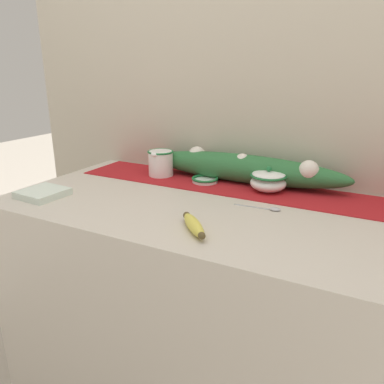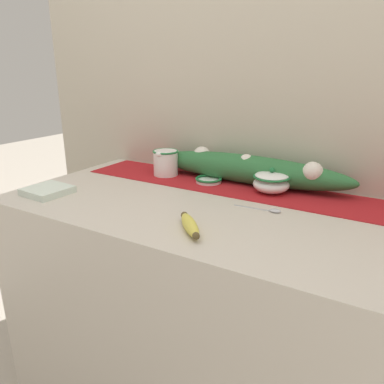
% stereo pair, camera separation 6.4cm
% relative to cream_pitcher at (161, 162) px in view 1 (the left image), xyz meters
% --- Properties ---
extents(countertop, '(1.45, 0.72, 0.91)m').
position_rel_cream_pitcher_xyz_m(countertop, '(0.34, -0.23, -0.52)').
color(countertop, beige).
rests_on(countertop, ground_plane).
extents(back_wall, '(2.25, 0.04, 2.40)m').
position_rel_cream_pitcher_xyz_m(back_wall, '(0.34, 0.15, 0.23)').
color(back_wall, '#B7AD99').
rests_on(back_wall, ground_plane).
extents(table_runner, '(1.33, 0.25, 0.00)m').
position_rel_cream_pitcher_xyz_m(table_runner, '(0.34, -0.00, -0.06)').
color(table_runner, '#A8191E').
rests_on(table_runner, countertop).
extents(cream_pitcher, '(0.11, 0.13, 0.11)m').
position_rel_cream_pitcher_xyz_m(cream_pitcher, '(0.00, 0.00, 0.00)').
color(cream_pitcher, white).
rests_on(cream_pitcher, countertop).
extents(sugar_bowl, '(0.13, 0.13, 0.10)m').
position_rel_cream_pitcher_xyz_m(sugar_bowl, '(0.47, -0.00, -0.02)').
color(sugar_bowl, white).
rests_on(sugar_bowl, countertop).
extents(small_dish, '(0.11, 0.11, 0.02)m').
position_rel_cream_pitcher_xyz_m(small_dish, '(0.21, -0.01, -0.05)').
color(small_dish, white).
rests_on(small_dish, countertop).
extents(banana, '(0.14, 0.14, 0.04)m').
position_rel_cream_pitcher_xyz_m(banana, '(0.38, -0.44, -0.04)').
color(banana, '#DBCC4C').
rests_on(banana, countertop).
extents(spoon, '(0.16, 0.03, 0.01)m').
position_rel_cream_pitcher_xyz_m(spoon, '(0.54, -0.18, -0.06)').
color(spoon, '#B7B7BC').
rests_on(spoon, countertop).
extents(napkin_stack, '(0.15, 0.15, 0.02)m').
position_rel_cream_pitcher_xyz_m(napkin_stack, '(-0.23, -0.43, -0.05)').
color(napkin_stack, silver).
rests_on(napkin_stack, countertop).
extents(poinsettia_garland, '(0.83, 0.12, 0.12)m').
position_rel_cream_pitcher_xyz_m(poinsettia_garland, '(0.34, 0.07, 0.00)').
color(poinsettia_garland, '#2D6B38').
rests_on(poinsettia_garland, countertop).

